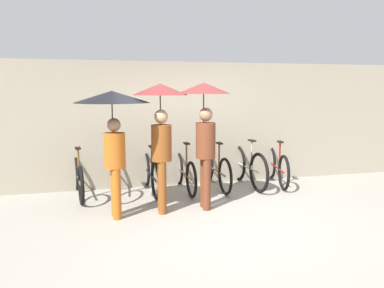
% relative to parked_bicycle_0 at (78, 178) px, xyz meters
% --- Properties ---
extents(ground_plane, '(30.00, 30.00, 0.00)m').
position_rel_parked_bicycle_0_xyz_m(ground_plane, '(1.98, -1.68, -0.36)').
color(ground_plane, gray).
extents(back_wall, '(11.95, 0.12, 2.50)m').
position_rel_parked_bicycle_0_xyz_m(back_wall, '(1.98, 0.47, 0.89)').
color(back_wall, gray).
rests_on(back_wall, ground).
extents(parked_bicycle_0, '(0.44, 1.70, 1.04)m').
position_rel_parked_bicycle_0_xyz_m(parked_bicycle_0, '(0.00, 0.00, 0.00)').
color(parked_bicycle_0, black).
rests_on(parked_bicycle_0, ground).
extents(parked_bicycle_1, '(0.44, 1.74, 1.04)m').
position_rel_parked_bicycle_0_xyz_m(parked_bicycle_1, '(0.66, 0.05, 0.04)').
color(parked_bicycle_1, black).
rests_on(parked_bicycle_1, ground).
extents(parked_bicycle_2, '(0.44, 1.70, 1.04)m').
position_rel_parked_bicycle_0_xyz_m(parked_bicycle_2, '(1.32, -0.00, 0.01)').
color(parked_bicycle_2, black).
rests_on(parked_bicycle_2, ground).
extents(parked_bicycle_3, '(0.44, 1.69, 1.05)m').
position_rel_parked_bicycle_0_xyz_m(parked_bicycle_3, '(1.98, -0.04, -0.00)').
color(parked_bicycle_3, black).
rests_on(parked_bicycle_3, ground).
extents(parked_bicycle_4, '(0.44, 1.79, 1.05)m').
position_rel_parked_bicycle_0_xyz_m(parked_bicycle_4, '(2.63, 0.03, 0.01)').
color(parked_bicycle_4, black).
rests_on(parked_bicycle_4, ground).
extents(parked_bicycle_5, '(0.44, 1.78, 1.01)m').
position_rel_parked_bicycle_0_xyz_m(parked_bicycle_5, '(3.29, -0.02, 0.04)').
color(parked_bicycle_5, black).
rests_on(parked_bicycle_5, ground).
extents(parked_bicycle_6, '(0.52, 1.68, 1.03)m').
position_rel_parked_bicycle_0_xyz_m(parked_bicycle_6, '(3.95, -0.00, 0.01)').
color(parked_bicycle_6, black).
rests_on(parked_bicycle_6, ground).
extents(pedestrian_leading, '(1.15, 1.15, 1.93)m').
position_rel_parked_bicycle_0_xyz_m(pedestrian_leading, '(0.61, -1.20, 1.22)').
color(pedestrian_leading, '#B25619').
rests_on(pedestrian_leading, ground).
extents(pedestrian_center, '(0.88, 0.88, 2.04)m').
position_rel_parked_bicycle_0_xyz_m(pedestrian_center, '(1.35, -1.14, 1.19)').
color(pedestrian_center, brown).
rests_on(pedestrian_center, ground).
extents(pedestrian_trailing, '(0.88, 0.88, 2.06)m').
position_rel_parked_bicycle_0_xyz_m(pedestrian_trailing, '(2.07, -1.12, 1.20)').
color(pedestrian_trailing, brown).
rests_on(pedestrian_trailing, ground).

